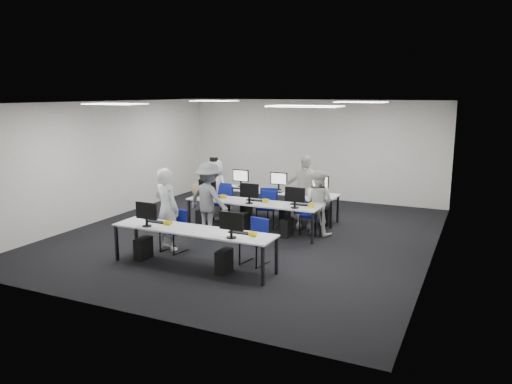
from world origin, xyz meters
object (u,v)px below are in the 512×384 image
at_px(chair_1, 255,250).
at_px(photographer, 209,199).
at_px(desk_front, 193,232).
at_px(student_3, 304,191).
at_px(student_0, 167,209).
at_px(chair_6, 272,213).
at_px(student_2, 215,189).
at_px(chair_2, 220,210).
at_px(student_1, 318,202).
at_px(chair_7, 305,218).
at_px(chair_0, 174,238).
at_px(desk_mid, 253,204).
at_px(chair_4, 311,222).
at_px(chair_5, 231,208).
at_px(chair_3, 267,215).

bearing_deg(chair_1, photographer, 152.41).
height_order(desk_front, student_3, student_3).
height_order(student_0, student_3, student_3).
bearing_deg(chair_6, student_2, -179.03).
bearing_deg(chair_2, chair_6, 20.68).
bearing_deg(student_1, student_2, 4.09).
relative_size(chair_7, student_0, 0.48).
distance_m(chair_0, chair_7, 3.31).
xyz_separation_m(desk_front, student_2, (-1.45, 3.41, 0.09)).
bearing_deg(student_2, desk_mid, -21.79).
xyz_separation_m(chair_4, photographer, (-2.08, -1.06, 0.57)).
distance_m(chair_2, chair_4, 2.45).
relative_size(desk_mid, chair_0, 3.77).
bearing_deg(chair_6, chair_5, 177.27).
bearing_deg(student_3, chair_2, 174.16).
relative_size(chair_6, student_0, 0.51).
bearing_deg(chair_0, chair_7, 64.88).
xyz_separation_m(chair_4, student_3, (-0.33, 0.45, 0.62)).
xyz_separation_m(desk_mid, chair_5, (-1.06, 0.90, -0.40)).
height_order(desk_front, desk_mid, same).
relative_size(chair_3, photographer, 0.55).
relative_size(student_1, student_3, 0.84).
distance_m(chair_5, student_2, 0.63).
xyz_separation_m(chair_7, student_2, (-2.44, 0.02, 0.51)).
bearing_deg(chair_5, student_3, 8.65).
bearing_deg(desk_mid, chair_0, -114.10).
distance_m(chair_0, student_2, 2.85).
distance_m(chair_4, student_1, 0.50).
relative_size(student_2, student_3, 0.87).
xyz_separation_m(chair_3, photographer, (-0.92, -1.21, 0.54)).
height_order(chair_6, chair_7, chair_6).
distance_m(chair_3, chair_7, 0.92).
height_order(desk_mid, chair_4, chair_4).
distance_m(chair_0, photographer, 1.46).
bearing_deg(student_3, photographer, -154.79).
bearing_deg(desk_mid, chair_2, 155.08).
height_order(chair_7, student_1, student_1).
bearing_deg(chair_5, chair_2, -102.15).
bearing_deg(chair_2, student_2, 142.11).
bearing_deg(chair_0, chair_5, 103.05).
distance_m(chair_0, student_1, 3.37).
bearing_deg(desk_mid, chair_3, 81.03).
distance_m(student_3, photographer, 2.32).
bearing_deg(chair_5, desk_mid, -32.14).
relative_size(desk_mid, chair_6, 3.67).
bearing_deg(chair_6, chair_3, -92.74).
bearing_deg(chair_3, chair_5, 154.88).
bearing_deg(student_2, chair_4, 0.05).
xyz_separation_m(desk_front, student_0, (-1.06, 0.71, 0.17)).
bearing_deg(student_3, student_1, -56.58).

